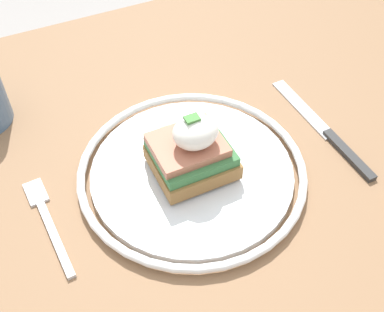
% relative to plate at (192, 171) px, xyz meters
% --- Properties ---
extents(dining_table, '(1.14, 0.87, 0.76)m').
position_rel_plate_xyz_m(dining_table, '(-0.03, -0.04, -0.11)').
color(dining_table, '#846042').
rests_on(dining_table, ground_plane).
extents(plate, '(0.28, 0.28, 0.02)m').
position_rel_plate_xyz_m(plate, '(0.00, 0.00, 0.00)').
color(plate, silver).
rests_on(plate, dining_table).
extents(sandwich, '(0.09, 0.12, 0.08)m').
position_rel_plate_xyz_m(sandwich, '(-0.00, 0.00, 0.04)').
color(sandwich, olive).
rests_on(sandwich, plate).
extents(fork, '(0.02, 0.14, 0.00)m').
position_rel_plate_xyz_m(fork, '(-0.18, 0.01, -0.01)').
color(fork, silver).
rests_on(fork, dining_table).
extents(knife, '(0.02, 0.21, 0.01)m').
position_rel_plate_xyz_m(knife, '(0.19, -0.02, -0.01)').
color(knife, '#2D2D2D').
rests_on(knife, dining_table).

